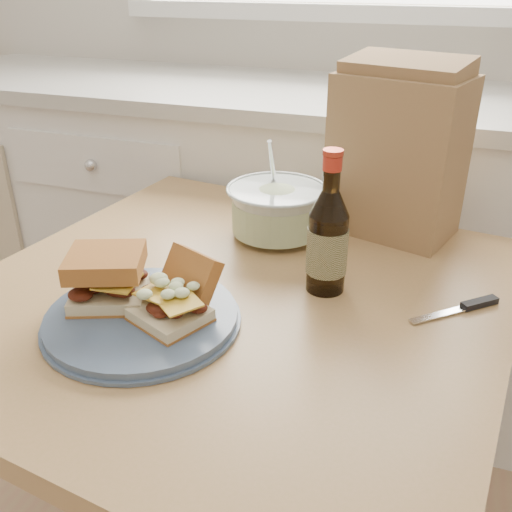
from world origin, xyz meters
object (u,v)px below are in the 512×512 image
(plate, at_px, (142,318))
(beer_bottle, at_px, (328,240))
(dining_table, at_px, (235,343))
(paper_bag, at_px, (397,157))
(coleslaw_bowl, at_px, (277,212))

(plate, distance_m, beer_bottle, 0.33)
(dining_table, height_order, plate, plate)
(plate, distance_m, paper_bag, 0.60)
(dining_table, relative_size, paper_bag, 3.15)
(coleslaw_bowl, bearing_deg, paper_bag, 27.41)
(plate, bearing_deg, paper_bag, 57.58)
(plate, relative_size, coleslaw_bowl, 1.46)
(dining_table, relative_size, plate, 3.37)
(dining_table, distance_m, beer_bottle, 0.26)
(dining_table, distance_m, coleslaw_bowl, 0.29)
(beer_bottle, relative_size, paper_bag, 0.77)
(coleslaw_bowl, height_order, beer_bottle, beer_bottle)
(beer_bottle, distance_m, paper_bag, 0.31)
(coleslaw_bowl, bearing_deg, dining_table, -90.11)
(plate, height_order, coleslaw_bowl, coleslaw_bowl)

